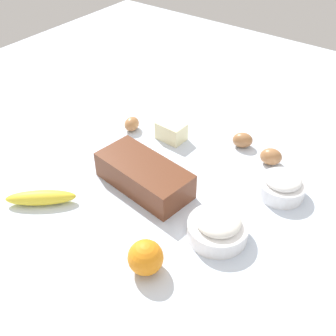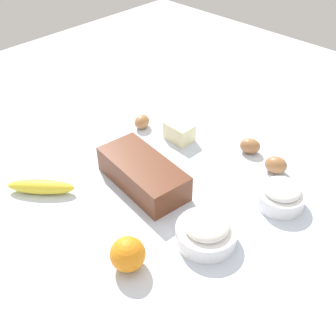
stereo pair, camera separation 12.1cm
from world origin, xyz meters
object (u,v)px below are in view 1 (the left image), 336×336
flour_bowl (218,227)px  sugar_bowl (282,185)px  butter_block (171,131)px  orange_fruit (146,257)px  egg_near_butter (271,157)px  egg_beside_bowl (243,140)px  loaf_pan (144,175)px  banana (41,198)px  egg_loose (132,124)px

flour_bowl → sugar_bowl: 0.25m
butter_block → orange_fruit: bearing=-60.1°
egg_near_butter → egg_beside_bowl: bearing=166.1°
loaf_pan → egg_near_butter: size_ratio=4.46×
banana → sugar_bowl: bearing=39.8°
egg_beside_bowl → egg_loose: bearing=-158.4°
flour_bowl → egg_near_butter: 0.35m
loaf_pan → sugar_bowl: 0.39m
flour_bowl → sugar_bowl: bearing=75.8°
flour_bowl → egg_loose: 0.54m
flour_bowl → egg_near_butter: (-0.02, 0.35, -0.01)m
egg_beside_bowl → egg_loose: size_ratio=1.10×
banana → egg_beside_bowl: egg_beside_bowl is taller
egg_near_butter → egg_loose: (-0.46, -0.11, -0.00)m
sugar_bowl → egg_beside_bowl: sugar_bowl is taller
orange_fruit → egg_loose: (-0.41, 0.43, -0.02)m
loaf_pan → egg_beside_bowl: size_ratio=4.55×
loaf_pan → egg_near_butter: loaf_pan is taller
loaf_pan → orange_fruit: 0.29m
flour_bowl → butter_block: bearing=141.3°
orange_fruit → flour_bowl: bearing=66.9°
egg_loose → loaf_pan: bearing=-42.7°
egg_loose → butter_block: bearing=14.5°
flour_bowl → orange_fruit: size_ratio=1.84×
banana → egg_loose: (-0.04, 0.42, 0.00)m
flour_bowl → banana: (-0.45, -0.18, -0.01)m
sugar_bowl → loaf_pan: bearing=-148.5°
butter_block → flour_bowl: bearing=-38.7°
butter_block → egg_near_butter: size_ratio=1.36×
orange_fruit → egg_beside_bowl: size_ratio=1.29×
sugar_bowl → butter_block: (-0.41, 0.04, -0.00)m
sugar_bowl → egg_loose: sugar_bowl is taller
loaf_pan → banana: size_ratio=1.55×
egg_beside_bowl → egg_loose: egg_beside_bowl is taller
butter_block → egg_beside_bowl: bearing=26.1°
egg_near_butter → egg_beside_bowl: (-0.11, 0.03, -0.00)m
banana → egg_near_butter: egg_near_butter is taller
sugar_bowl → egg_beside_bowl: size_ratio=2.01×
flour_bowl → butter_block: (-0.35, 0.28, -0.00)m
banana → orange_fruit: bearing=-0.4°
flour_bowl → egg_near_butter: bearing=94.0°
banana → egg_loose: size_ratio=3.23×
butter_block → egg_beside_bowl: (0.21, 0.10, -0.01)m
loaf_pan → flour_bowl: 0.27m
egg_near_butter → loaf_pan: bearing=-127.9°
loaf_pan → egg_loose: loaf_pan is taller
sugar_bowl → egg_beside_bowl: (-0.20, 0.14, -0.01)m
flour_bowl → orange_fruit: orange_fruit is taller
butter_block → sugar_bowl: bearing=-5.1°
loaf_pan → flour_bowl: (0.27, -0.04, -0.01)m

